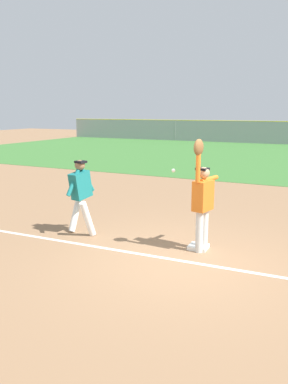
% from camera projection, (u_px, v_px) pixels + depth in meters
% --- Properties ---
extents(ground_plane, '(81.68, 81.68, 0.00)m').
position_uv_depth(ground_plane, '(180.00, 260.00, 7.47)').
color(ground_plane, '#936D4C').
extents(chalk_foul_line, '(12.00, 0.46, 0.01)m').
position_uv_depth(chalk_foul_line, '(20.00, 234.00, 9.03)').
color(chalk_foul_line, white).
rests_on(chalk_foul_line, ground_plane).
extents(first_base, '(0.39, 0.39, 0.08)m').
position_uv_depth(first_base, '(198.00, 247.00, 8.08)').
color(first_base, white).
rests_on(first_base, ground_plane).
extents(fielder, '(0.35, 0.89, 2.28)m').
position_uv_depth(fielder, '(202.00, 197.00, 7.73)').
color(fielder, silver).
rests_on(fielder, ground_plane).
extents(runner, '(0.75, 0.84, 1.72)m').
position_uv_depth(runner, '(81.00, 192.00, 8.86)').
color(runner, white).
rests_on(runner, ground_plane).
extents(baseball, '(0.07, 0.07, 0.07)m').
position_uv_depth(baseball, '(173.00, 170.00, 7.70)').
color(baseball, white).
extents(parked_car_blue, '(4.56, 2.43, 1.25)m').
position_uv_depth(parked_car_blue, '(226.00, 133.00, 37.63)').
color(parked_car_blue, '#23389E').
rests_on(parked_car_blue, ground_plane).
extents(parked_car_green, '(4.46, 2.24, 1.25)m').
position_uv_depth(parked_car_green, '(284.00, 134.00, 35.62)').
color(parked_car_green, '#1E6B33').
rests_on(parked_car_green, ground_plane).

